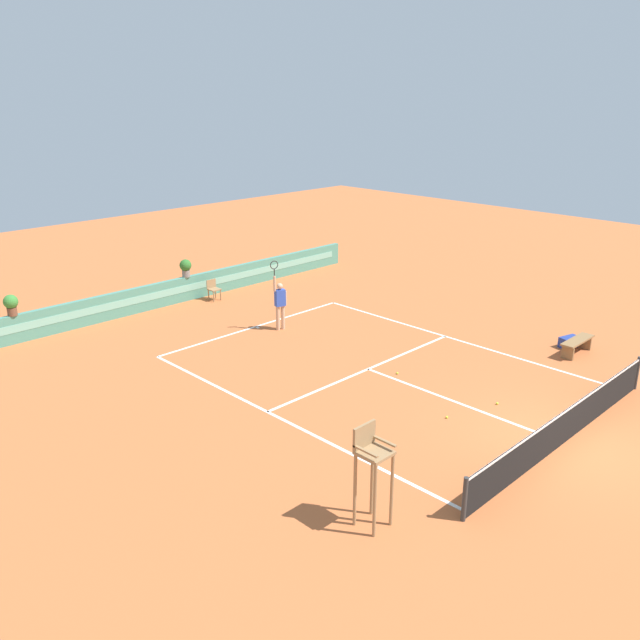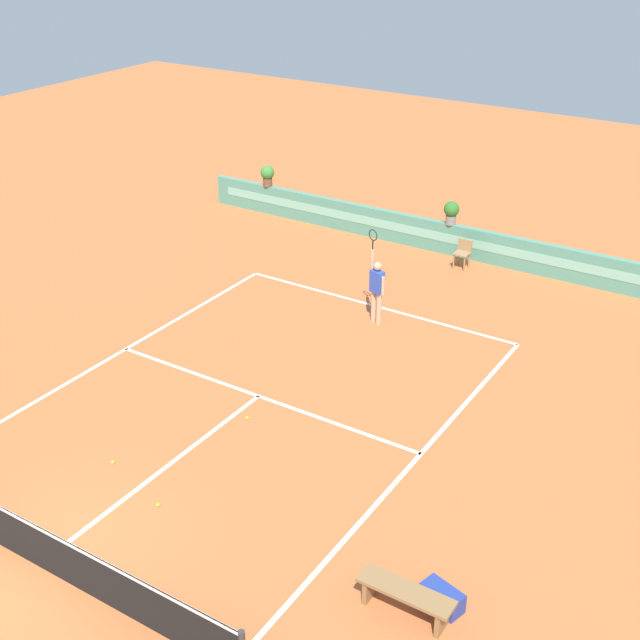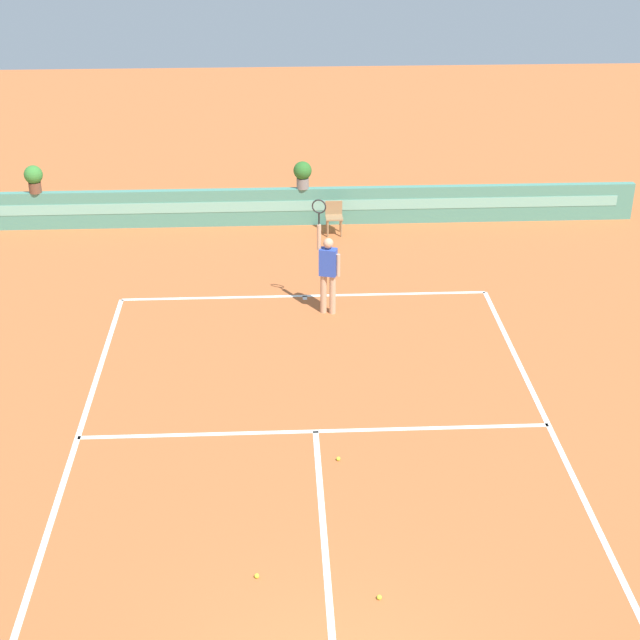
{
  "view_description": "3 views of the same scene",
  "coord_description": "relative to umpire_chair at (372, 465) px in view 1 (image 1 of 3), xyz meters",
  "views": [
    {
      "loc": [
        -14.36,
        -5.93,
        8.18
      ],
      "look_at": [
        0.19,
        8.71,
        1.0
      ],
      "focal_mm": 37.07,
      "sensor_mm": 36.0,
      "label": 1
    },
    {
      "loc": [
        9.99,
        -6.71,
        10.4
      ],
      "look_at": [
        0.19,
        8.71,
        1.0
      ],
      "focal_mm": 47.77,
      "sensor_mm": 36.0,
      "label": 2
    },
    {
      "loc": [
        -0.6,
        -7.42,
        9.22
      ],
      "look_at": [
        0.19,
        8.71,
        1.0
      ],
      "focal_mm": 53.23,
      "sensor_mm": 36.0,
      "label": 3
    }
  ],
  "objects": [
    {
      "name": "potted_plant_far_left",
      "position": [
        -1.04,
        15.13,
        0.07
      ],
      "size": [
        0.48,
        0.48,
        0.72
      ],
      "color": "brown",
      "rests_on": "back_wall_barrier"
    },
    {
      "name": "bench_courtside",
      "position": [
        11.6,
        1.15,
        -0.97
      ],
      "size": [
        1.6,
        0.44,
        0.51
      ],
      "color": "olive",
      "rests_on": "ground"
    },
    {
      "name": "ground_plane",
      "position": [
        5.8,
        4.74,
        -1.34
      ],
      "size": [
        60.0,
        60.0,
        0.0
      ],
      "primitive_type": "plane",
      "color": "#BC6033"
    },
    {
      "name": "ball_kid_chair",
      "position": [
        6.7,
        14.39,
        -0.86
      ],
      "size": [
        0.44,
        0.44,
        0.85
      ],
      "color": "#99754C",
      "rests_on": "ground"
    },
    {
      "name": "tennis_ball_by_sideline",
      "position": [
        6.48,
        1.01,
        -1.31
      ],
      "size": [
        0.07,
        0.07,
        0.07
      ],
      "primitive_type": "sphere",
      "color": "#CCE033",
      "rests_on": "ground"
    },
    {
      "name": "umpire_chair",
      "position": [
        0.0,
        0.0,
        0.0
      ],
      "size": [
        0.6,
        0.6,
        2.14
      ],
      "color": "#99754C",
      "rests_on": "ground"
    },
    {
      "name": "net",
      "position": [
        5.8,
        -1.26,
        -0.83
      ],
      "size": [
        8.92,
        0.1,
        1.0
      ],
      "color": "#333333",
      "rests_on": "ground"
    },
    {
      "name": "gear_bag",
      "position": [
        12.03,
        1.6,
        -1.16
      ],
      "size": [
        0.77,
        0.53,
        0.36
      ],
      "primitive_type": "cube",
      "rotation": [
        0.0,
        0.0,
        -0.27
      ],
      "color": "navy",
      "rests_on": "ground"
    },
    {
      "name": "potted_plant_centre",
      "position": [
        5.91,
        15.13,
        0.07
      ],
      "size": [
        0.48,
        0.48,
        0.72
      ],
      "color": "gray",
      "rests_on": "back_wall_barrier"
    },
    {
      "name": "tennis_player",
      "position": [
        6.27,
        9.77,
        -0.29
      ],
      "size": [
        0.6,
        0.31,
        2.58
      ],
      "color": "tan",
      "rests_on": "ground"
    },
    {
      "name": "tennis_ball_near_baseline",
      "position": [
        6.14,
        4.25,
        -1.31
      ],
      "size": [
        0.07,
        0.07,
        0.07
      ],
      "primitive_type": "sphere",
      "color": "#CCE033",
      "rests_on": "ground"
    },
    {
      "name": "tennis_ball_mid_court",
      "position": [
        4.82,
        1.51,
        -1.31
      ],
      "size": [
        0.07,
        0.07,
        0.07
      ],
      "primitive_type": "sphere",
      "color": "#CCE033",
      "rests_on": "ground"
    },
    {
      "name": "court_lines",
      "position": [
        5.8,
        5.45,
        -1.34
      ],
      "size": [
        8.32,
        11.94,
        0.01
      ],
      "color": "white",
      "rests_on": "ground"
    },
    {
      "name": "back_wall_barrier",
      "position": [
        5.8,
        15.12,
        -0.84
      ],
      "size": [
        18.0,
        0.21,
        1.0
      ],
      "color": "#4C8E7A",
      "rests_on": "ground"
    }
  ]
}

